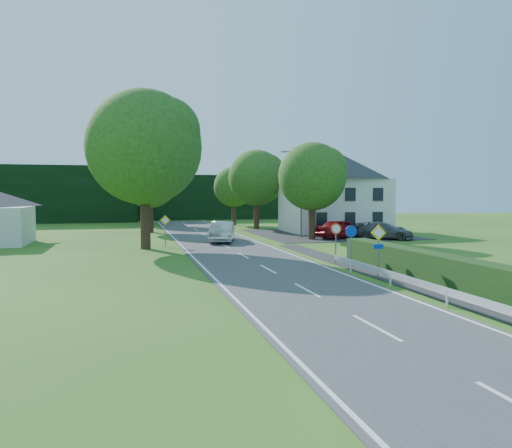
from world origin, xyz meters
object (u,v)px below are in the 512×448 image
object	(u,v)px
parked_car_grey	(385,231)
moving_car	(222,232)
parked_car_silver_a	(321,227)
parasol	(316,225)
motorcycle	(215,228)
parked_car_red	(342,229)
streetlight	(300,189)
parked_car_silver_b	(381,229)

from	to	relation	value
parked_car_grey	moving_car	bearing A→B (deg)	126.00
parked_car_silver_a	parasol	size ratio (longest dim) A/B	2.12
motorcycle	parked_car_red	size ratio (longest dim) A/B	0.43
streetlight	parked_car_red	bearing A→B (deg)	-27.99
moving_car	parked_car_red	world-z (taller)	parked_car_red
moving_car	parasol	world-z (taller)	parasol
streetlight	parked_car_silver_b	bearing A→B (deg)	-3.11
parked_car_silver_a	parked_car_red	bearing A→B (deg)	-168.99
parasol	moving_car	bearing A→B (deg)	-150.92
parked_car_silver_b	parasol	bearing A→B (deg)	51.69
parked_car_red	parked_car_silver_b	size ratio (longest dim) A/B	1.00
parked_car_silver_a	streetlight	bearing A→B (deg)	144.90
streetlight	motorcycle	world-z (taller)	streetlight
streetlight	parked_car_red	size ratio (longest dim) A/B	1.59
streetlight	parasol	distance (m)	5.56
parked_car_silver_b	parasol	world-z (taller)	parasol
moving_car	motorcycle	distance (m)	8.45
parked_car_grey	parasol	distance (m)	7.74
streetlight	parked_car_grey	xyz separation A→B (m)	(6.76, -3.50, -3.71)
moving_car	parked_car_silver_b	bearing A→B (deg)	23.21
moving_car	motorcycle	size ratio (longest dim) A/B	2.41
parked_car_grey	parasol	size ratio (longest dim) A/B	2.50
parked_car_silver_b	moving_car	bearing A→B (deg)	95.31
motorcycle	parked_car_silver_a	distance (m)	10.63
streetlight	parked_car_silver_b	distance (m)	8.82
parasol	streetlight	bearing A→B (deg)	-131.97
parked_car_red	parked_car_grey	world-z (taller)	parked_car_red
parked_car_silver_b	parked_car_grey	bearing A→B (deg)	155.32
parked_car_silver_b	parked_car_red	bearing A→B (deg)	103.75
streetlight	parked_car_silver_a	xyz separation A→B (m)	(3.41, 3.27, -3.74)
streetlight	motorcycle	xyz separation A→B (m)	(-6.94, 5.68, -3.86)
motorcycle	streetlight	bearing A→B (deg)	-23.92
moving_car	parked_car_grey	distance (m)	14.54
parked_car_grey	parasol	world-z (taller)	parasol
parked_car_silver_a	parasol	distance (m)	0.59
streetlight	parked_car_grey	world-z (taller)	streetlight
moving_car	parked_car_grey	bearing A→B (deg)	11.87
streetlight	parasol	bearing A→B (deg)	48.03
motorcycle	parked_car_grey	xyz separation A→B (m)	(13.70, -9.18, 0.15)
streetlight	parked_car_grey	distance (m)	8.47
motorcycle	parked_car_silver_b	bearing A→B (deg)	-6.91
moving_car	motorcycle	world-z (taller)	moving_car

